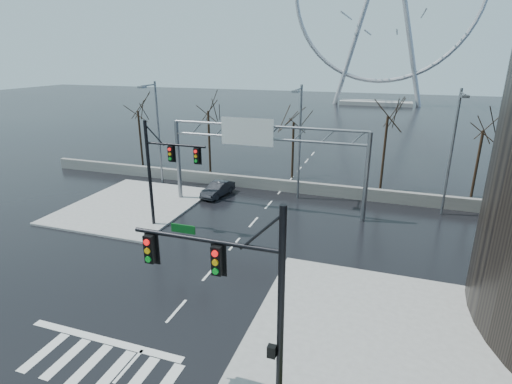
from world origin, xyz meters
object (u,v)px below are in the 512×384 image
at_px(sign_gantry, 261,148).
at_px(car, 218,189).
at_px(signal_mast_far, 162,165).
at_px(signal_mast_near, 242,287).

bearing_deg(sign_gantry, car, 159.11).
relative_size(sign_gantry, car, 4.14).
distance_m(signal_mast_far, sign_gantry, 8.14).
distance_m(signal_mast_near, signal_mast_far, 17.03).
bearing_deg(signal_mast_near, signal_mast_far, 130.26).
height_order(signal_mast_far, sign_gantry, signal_mast_far).
distance_m(signal_mast_near, car, 23.57).
bearing_deg(car, signal_mast_far, -85.97).
bearing_deg(signal_mast_near, car, 116.23).
height_order(signal_mast_near, signal_mast_far, same).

